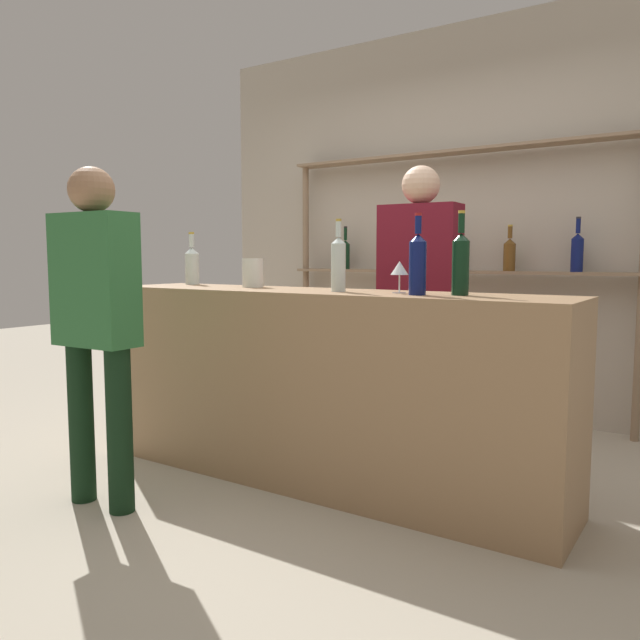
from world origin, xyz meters
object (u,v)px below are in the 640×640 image
object	(u,v)px
counter_bottle_0	(338,263)
counter_bottle_3	(192,264)
wine_glass	(400,269)
counter_bottle_2	(418,263)
cork_jar	(253,273)
server_behind_counter	(419,287)
customer_left	(96,311)
counter_bottle_1	(461,262)

from	to	relation	value
counter_bottle_0	counter_bottle_3	world-z (taller)	counter_bottle_0
counter_bottle_0	counter_bottle_3	distance (m)	1.17
wine_glass	counter_bottle_2	bearing A→B (deg)	-33.98
cork_jar	server_behind_counter	world-z (taller)	server_behind_counter
counter_bottle_2	server_behind_counter	world-z (taller)	server_behind_counter
counter_bottle_0	customer_left	world-z (taller)	customer_left
counter_bottle_0	server_behind_counter	world-z (taller)	server_behind_counter
counter_bottle_2	wine_glass	distance (m)	0.16
counter_bottle_2	cork_jar	distance (m)	1.07
cork_jar	customer_left	world-z (taller)	customer_left
counter_bottle_3	counter_bottle_2	bearing A→B (deg)	-8.00
counter_bottle_0	counter_bottle_1	bearing A→B (deg)	4.35
customer_left	server_behind_counter	size ratio (longest dim) A/B	0.93
wine_glass	server_behind_counter	xyz separation A→B (m)	(-0.23, 0.72, -0.12)
counter_bottle_2	counter_bottle_3	world-z (taller)	counter_bottle_2
counter_bottle_0	counter_bottle_1	size ratio (longest dim) A/B	0.95
counter_bottle_2	customer_left	xyz separation A→B (m)	(-1.23, -0.74, -0.21)
counter_bottle_0	cork_jar	world-z (taller)	counter_bottle_0
wine_glass	server_behind_counter	bearing A→B (deg)	107.48
server_behind_counter	counter_bottle_1	bearing A→B (deg)	33.21
counter_bottle_1	counter_bottle_2	distance (m)	0.18
counter_bottle_2	wine_glass	world-z (taller)	counter_bottle_2
counter_bottle_0	counter_bottle_1	xyz separation A→B (m)	(0.59, 0.05, 0.00)
server_behind_counter	counter_bottle_3	bearing A→B (deg)	-67.11
customer_left	counter_bottle_3	bearing A→B (deg)	18.27
customer_left	wine_glass	bearing A→B (deg)	-55.17
counter_bottle_1	customer_left	world-z (taller)	customer_left
counter_bottle_3	counter_bottle_0	bearing A→B (deg)	-8.91
counter_bottle_3	customer_left	distance (m)	1.05
cork_jar	customer_left	size ratio (longest dim) A/B	0.10
cork_jar	customer_left	bearing A→B (deg)	-100.60
customer_left	server_behind_counter	bearing A→B (deg)	-31.56
counter_bottle_0	customer_left	bearing A→B (deg)	-135.34
counter_bottle_3	cork_jar	distance (m)	0.54
wine_glass	customer_left	distance (m)	1.39
counter_bottle_2	counter_bottle_3	size ratio (longest dim) A/B	1.13
counter_bottle_3	cork_jar	world-z (taller)	counter_bottle_3
counter_bottle_2	wine_glass	size ratio (longest dim) A/B	2.42
customer_left	server_behind_counter	xyz separation A→B (m)	(0.87, 1.55, 0.07)
cork_jar	server_behind_counter	size ratio (longest dim) A/B	0.10
wine_glass	cork_jar	distance (m)	0.93
counter_bottle_1	wine_glass	distance (m)	0.29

